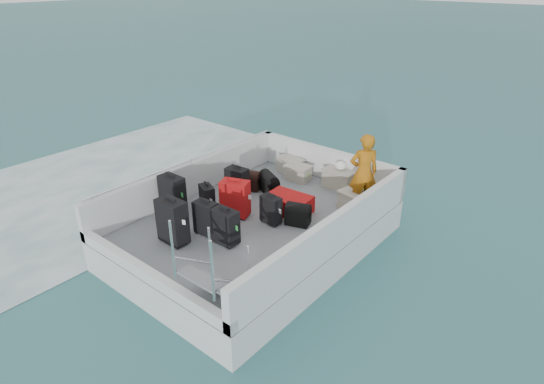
{
  "coord_description": "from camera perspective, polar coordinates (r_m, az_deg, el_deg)",
  "views": [
    {
      "loc": [
        4.99,
        -5.53,
        4.82
      ],
      "look_at": [
        -0.0,
        0.49,
        1.0
      ],
      "focal_mm": 30.0,
      "sensor_mm": 36.0,
      "label": 1
    }
  ],
  "objects": [
    {
      "name": "suitcase_6",
      "position": [
        7.71,
        -5.89,
        -4.39
      ],
      "size": [
        0.46,
        0.28,
        0.63
      ],
      "primitive_type": "cube",
      "rotation": [
        0.0,
        0.0,
        0.02
      ],
      "color": "black",
      "rests_on": "deck"
    },
    {
      "name": "crate_2",
      "position": [
        9.82,
        8.49,
        1.62
      ],
      "size": [
        0.63,
        0.44,
        0.38
      ],
      "primitive_type": "cube",
      "rotation": [
        0.0,
        0.0,
        -0.01
      ],
      "color": "#ADA997",
      "rests_on": "deck"
    },
    {
      "name": "passenger",
      "position": [
        8.77,
        11.41,
        2.41
      ],
      "size": [
        0.65,
        0.66,
        1.53
      ],
      "primitive_type": "imported",
      "rotation": [
        0.0,
        0.0,
        -2.33
      ],
      "color": "orange",
      "rests_on": "deck"
    },
    {
      "name": "deck",
      "position": [
        8.56,
        -2.1,
        -3.46
      ],
      "size": [
        3.3,
        4.7,
        0.02
      ],
      "primitive_type": "cube",
      "color": "slate",
      "rests_on": "ferry_hull"
    },
    {
      "name": "suitcase_3",
      "position": [
        7.85,
        -12.38,
        -3.67
      ],
      "size": [
        0.52,
        0.31,
        0.79
      ],
      "primitive_type": "cube",
      "rotation": [
        0.0,
        0.0,
        0.0
      ],
      "color": "black",
      "rests_on": "deck"
    },
    {
      "name": "duffel_2",
      "position": [
        8.34,
        3.28,
        -3.01
      ],
      "size": [
        0.51,
        0.42,
        0.32
      ],
      "primitive_type": null,
      "rotation": [
        0.0,
        0.0,
        0.33
      ],
      "color": "black",
      "rests_on": "deck"
    },
    {
      "name": "suitcase_2",
      "position": [
        9.25,
        -4.4,
        1.14
      ],
      "size": [
        0.47,
        0.31,
        0.64
      ],
      "primitive_type": "cube",
      "rotation": [
        0.0,
        0.0,
        0.11
      ],
      "color": "black",
      "rests_on": "deck"
    },
    {
      "name": "ferry_hull",
      "position": [
        8.72,
        -2.07,
        -5.23
      ],
      "size": [
        3.6,
        5.0,
        0.6
      ],
      "primitive_type": "cube",
      "color": "silver",
      "rests_on": "ground"
    },
    {
      "name": "deck_fittings",
      "position": [
        7.96,
        -1.81,
        -2.73
      ],
      "size": [
        3.6,
        5.0,
        0.9
      ],
      "color": "silver",
      "rests_on": "deck"
    },
    {
      "name": "suitcase_8",
      "position": [
        8.75,
        2.13,
        -1.46
      ],
      "size": [
        0.88,
        0.61,
        0.33
      ],
      "primitive_type": "cube",
      "rotation": [
        0.0,
        0.0,
        1.65
      ],
      "color": "#A60C11",
      "rests_on": "deck"
    },
    {
      "name": "crate_3",
      "position": [
        8.93,
        10.37,
        -1.25
      ],
      "size": [
        0.64,
        0.49,
        0.34
      ],
      "primitive_type": "cube",
      "rotation": [
        0.0,
        0.0,
        -0.19
      ],
      "color": "#ADA997",
      "rests_on": "deck"
    },
    {
      "name": "crate_0",
      "position": [
        10.45,
        2.27,
        3.3
      ],
      "size": [
        0.63,
        0.51,
        0.33
      ],
      "primitive_type": "cube",
      "rotation": [
        0.0,
        0.0,
        -0.26
      ],
      "color": "#ADA997",
      "rests_on": "deck"
    },
    {
      "name": "suitcase_7",
      "position": [
        8.29,
        -0.14,
        -2.28
      ],
      "size": [
        0.4,
        0.25,
        0.54
      ],
      "primitive_type": "cube",
      "rotation": [
        0.0,
        0.0,
        -0.08
      ],
      "color": "black",
      "rests_on": "deck"
    },
    {
      "name": "suitcase_4",
      "position": [
        8.03,
        -8.27,
        -3.29
      ],
      "size": [
        0.44,
        0.28,
        0.62
      ],
      "primitive_type": "cube",
      "rotation": [
        0.0,
        0.0,
        0.1
      ],
      "color": "black",
      "rests_on": "deck"
    },
    {
      "name": "suitcase_1",
      "position": [
        8.76,
        -8.13,
        -0.88
      ],
      "size": [
        0.42,
        0.34,
        0.55
      ],
      "primitive_type": "cube",
      "rotation": [
        0.0,
        0.0,
        -0.41
      ],
      "color": "black",
      "rests_on": "deck"
    },
    {
      "name": "white_bag",
      "position": [
        9.71,
        8.59,
        3.13
      ],
      "size": [
        0.24,
        0.24,
        0.18
      ],
      "primitive_type": "ellipsoid",
      "color": "white",
      "rests_on": "crate_2"
    },
    {
      "name": "duffel_1",
      "position": [
        9.55,
        -0.39,
        0.99
      ],
      "size": [
        0.59,
        0.5,
        0.32
      ],
      "primitive_type": null,
      "rotation": [
        0.0,
        0.0,
        -0.48
      ],
      "color": "black",
      "rests_on": "deck"
    },
    {
      "name": "suitcase_5",
      "position": [
        8.53,
        -4.65,
        -0.86
      ],
      "size": [
        0.59,
        0.47,
        0.71
      ],
      "primitive_type": "cube",
      "rotation": [
        0.0,
        0.0,
        0.37
      ],
      "color": "#A60C11",
      "rests_on": "deck"
    },
    {
      "name": "crate_1",
      "position": [
        10.1,
        3.29,
        2.37
      ],
      "size": [
        0.54,
        0.39,
        0.31
      ],
      "primitive_type": "cube",
      "rotation": [
        0.0,
        0.0,
        0.07
      ],
      "color": "#ADA997",
      "rests_on": "deck"
    },
    {
      "name": "duffel_0",
      "position": [
        9.69,
        -3.15,
        1.34
      ],
      "size": [
        0.63,
        0.48,
        0.32
      ],
      "primitive_type": null,
      "rotation": [
        0.0,
        0.0,
        0.36
      ],
      "color": "black",
      "rests_on": "deck"
    },
    {
      "name": "suitcase_0",
      "position": [
        8.78,
        -12.37,
        -0.4
      ],
      "size": [
        0.5,
        0.29,
        0.77
      ],
      "primitive_type": "cube",
      "rotation": [
        0.0,
        0.0,
        -0.01
      ],
      "color": "black",
      "rests_on": "deck"
    },
    {
      "name": "yellow_bag",
      "position": [
        9.54,
        11.21,
        0.1
      ],
      "size": [
        0.28,
        0.26,
        0.22
      ],
      "primitive_type": "ellipsoid",
      "color": "yellow",
      "rests_on": "deck"
    },
    {
      "name": "ground",
      "position": [
        8.88,
        -2.04,
        -6.89
      ],
      "size": [
        160.0,
        160.0,
        0.0
      ],
      "primitive_type": "plane",
      "color": "#164C50",
      "rests_on": "ground"
    },
    {
      "name": "wake_foam",
      "position": [
        12.24,
        -19.12,
        1.32
      ],
      "size": [
        10.0,
        10.0,
        0.0
      ],
      "primitive_type": "plane",
      "color": "white",
      "rests_on": "ground"
    }
  ]
}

